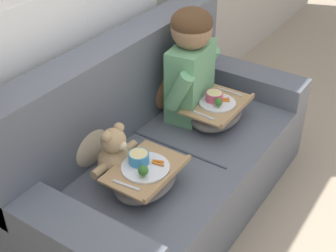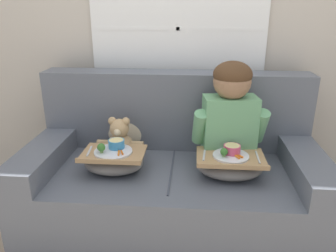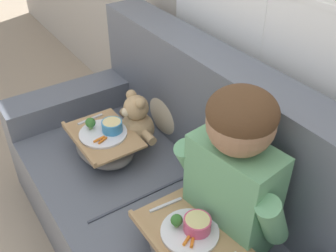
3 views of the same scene
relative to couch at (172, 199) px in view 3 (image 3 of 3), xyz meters
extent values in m
plane|color=tan|center=(0.00, -0.08, -0.35)|extent=(14.00, 14.00, 0.00)
cube|color=#565B66|center=(0.00, -0.08, -0.12)|extent=(1.90, 0.94, 0.46)
cube|color=#565B66|center=(0.00, 0.28, 0.38)|extent=(1.90, 0.22, 0.56)
cube|color=#565B66|center=(-0.84, -0.08, 0.18)|extent=(0.22, 0.94, 0.15)
cube|color=#3D424C|center=(0.00, -0.10, 0.11)|extent=(0.01, 0.68, 0.01)
ellipsoid|color=#B2754C|center=(0.36, 0.21, 0.27)|extent=(0.36, 0.17, 0.37)
ellipsoid|color=#C1B293|center=(-0.36, 0.21, 0.27)|extent=(0.32, 0.16, 0.33)
cube|color=#66A370|center=(0.36, 0.02, 0.33)|extent=(0.36, 0.23, 0.46)
sphere|color=#936B4C|center=(0.36, 0.02, 0.66)|extent=(0.24, 0.24, 0.24)
ellipsoid|color=#4C331E|center=(0.36, 0.02, 0.70)|extent=(0.24, 0.24, 0.17)
cylinder|color=#66A370|center=(0.17, -0.02, 0.37)|extent=(0.11, 0.19, 0.25)
cylinder|color=#66A370|center=(0.56, 0.03, 0.37)|extent=(0.11, 0.19, 0.25)
sphere|color=tan|center=(-0.36, 0.02, 0.19)|extent=(0.18, 0.18, 0.18)
sphere|color=tan|center=(-0.36, 0.02, 0.33)|extent=(0.13, 0.13, 0.13)
sphere|color=tan|center=(-0.41, 0.02, 0.38)|extent=(0.05, 0.05, 0.05)
sphere|color=tan|center=(-0.32, 0.02, 0.38)|extent=(0.05, 0.05, 0.05)
sphere|color=beige|center=(-0.37, -0.04, 0.32)|extent=(0.05, 0.05, 0.05)
sphere|color=black|center=(-0.37, -0.05, 0.32)|extent=(0.02, 0.02, 0.02)
cylinder|color=tan|center=(-0.48, 0.02, 0.21)|extent=(0.09, 0.05, 0.05)
cylinder|color=tan|center=(-0.25, 0.02, 0.21)|extent=(0.09, 0.05, 0.05)
cylinder|color=tan|center=(-0.41, -0.07, 0.13)|extent=(0.05, 0.08, 0.05)
cylinder|color=tan|center=(-0.33, -0.07, 0.13)|extent=(0.05, 0.08, 0.05)
ellipsoid|color=slate|center=(0.36, -0.17, 0.16)|extent=(0.40, 0.28, 0.12)
cube|color=tan|center=(0.36, -0.17, 0.23)|extent=(0.41, 0.29, 0.01)
cube|color=tan|center=(0.36, -0.31, 0.24)|extent=(0.41, 0.02, 0.02)
cylinder|color=silver|center=(0.36, -0.17, 0.24)|extent=(0.22, 0.22, 0.01)
cylinder|color=#D64C70|center=(0.37, -0.14, 0.27)|extent=(0.10, 0.10, 0.05)
cylinder|color=#E5D189|center=(0.37, -0.14, 0.30)|extent=(0.09, 0.09, 0.01)
sphere|color=#38702D|center=(0.32, -0.20, 0.28)|extent=(0.05, 0.05, 0.05)
cylinder|color=#7A9E56|center=(0.32, -0.20, 0.26)|extent=(0.02, 0.02, 0.02)
cylinder|color=orange|center=(0.40, -0.21, 0.25)|extent=(0.04, 0.05, 0.01)
cylinder|color=orange|center=(0.41, -0.20, 0.25)|extent=(0.04, 0.04, 0.01)
cube|color=silver|center=(0.20, -0.17, 0.24)|extent=(0.02, 0.14, 0.01)
ellipsoid|color=slate|center=(-0.36, -0.17, 0.16)|extent=(0.38, 0.27, 0.12)
cube|color=tan|center=(-0.36, -0.17, 0.23)|extent=(0.39, 0.28, 0.01)
cube|color=tan|center=(-0.36, -0.30, 0.24)|extent=(0.39, 0.02, 0.02)
cylinder|color=silver|center=(-0.36, -0.17, 0.24)|extent=(0.24, 0.24, 0.01)
cylinder|color=#3889C1|center=(-0.35, -0.12, 0.27)|extent=(0.10, 0.10, 0.05)
cylinder|color=#E5D189|center=(-0.35, -0.12, 0.30)|extent=(0.09, 0.09, 0.01)
sphere|color=#38702D|center=(-0.43, -0.21, 0.28)|extent=(0.05, 0.05, 0.05)
cylinder|color=#7A9E56|center=(-0.43, -0.21, 0.26)|extent=(0.02, 0.02, 0.02)
cylinder|color=orange|center=(-0.32, -0.21, 0.25)|extent=(0.02, 0.06, 0.01)
cylinder|color=orange|center=(-0.30, -0.20, 0.25)|extent=(0.03, 0.06, 0.01)
cube|color=silver|center=(-0.52, -0.17, 0.24)|extent=(0.03, 0.14, 0.01)
camera|label=1|loc=(-1.78, -1.24, 1.68)|focal=50.00mm
camera|label=2|loc=(0.13, -2.00, 1.10)|focal=35.00mm
camera|label=3|loc=(1.11, -0.76, 1.41)|focal=42.00mm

